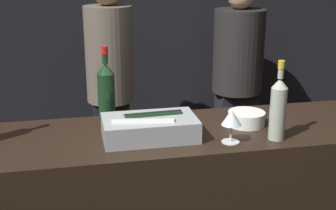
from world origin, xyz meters
TOP-DOWN VIEW (x-y plane):
  - wall_back_chalkboard at (0.00, 2.39)m, footprint 6.40×0.06m
  - ice_bin_with_bottles at (-0.10, 0.23)m, footprint 0.41×0.24m
  - bowl_white at (0.38, 0.30)m, footprint 0.18×0.18m
  - wine_glass at (0.23, 0.11)m, footprint 0.09×0.09m
  - red_wine_bottle_burgundy at (-0.27, 0.49)m, footprint 0.08×0.08m
  - rose_wine_bottle at (0.44, 0.11)m, footprint 0.07×0.07m
  - person_in_hoodie at (-0.15, 1.76)m, footprint 0.35×0.35m
  - person_blond_tee at (0.93, 1.92)m, footprint 0.42×0.42m

SIDE VIEW (x-z plane):
  - person_blond_tee at x=0.93m, z-range 0.08..1.70m
  - person_in_hoodie at x=-0.15m, z-range 0.10..1.79m
  - bowl_white at x=0.38m, z-range 1.06..1.12m
  - ice_bin_with_bottles at x=-0.10m, z-range 1.05..1.16m
  - wine_glass at x=0.23m, z-range 1.09..1.24m
  - rose_wine_bottle at x=0.44m, z-range 1.03..1.38m
  - red_wine_bottle_burgundy at x=-0.27m, z-range 1.02..1.39m
  - wall_back_chalkboard at x=0.00m, z-range 0.00..2.80m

